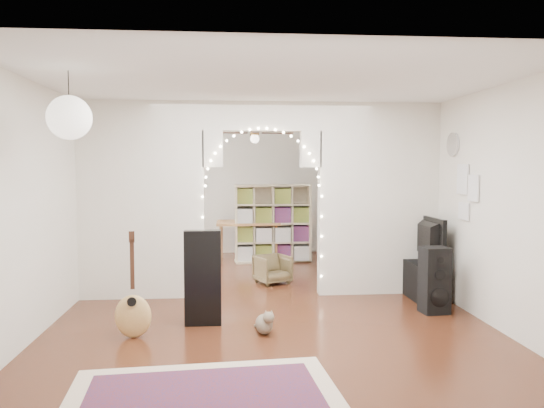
{
  "coord_description": "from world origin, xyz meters",
  "views": [
    {
      "loc": [
        -0.47,
        -7.36,
        1.8
      ],
      "look_at": [
        0.16,
        0.3,
        1.27
      ],
      "focal_mm": 35.0,
      "sensor_mm": 36.0,
      "label": 1
    }
  ],
  "objects": [
    {
      "name": "wall_clock",
      "position": [
        2.48,
        -0.6,
        2.1
      ],
      "size": [
        0.03,
        0.31,
        0.31
      ],
      "primitive_type": "cylinder",
      "rotation": [
        0.0,
        1.57,
        0.0
      ],
      "color": "white",
      "rests_on": "wall_right"
    },
    {
      "name": "acoustic_guitar",
      "position": [
        -1.48,
        -1.77,
        0.42
      ],
      "size": [
        0.4,
        0.21,
        0.96
      ],
      "rotation": [
        0.0,
        0.0,
        0.2
      ],
      "color": "tan",
      "rests_on": "floor"
    },
    {
      "name": "guitar_case",
      "position": [
        -0.76,
        -1.36,
        0.54
      ],
      "size": [
        0.42,
        0.14,
        1.09
      ],
      "primitive_type": "cube",
      "rotation": [
        0.0,
        0.0,
        0.0
      ],
      "color": "black",
      "rests_on": "floor"
    },
    {
      "name": "divider_wall",
      "position": [
        0.0,
        0.0,
        1.42
      ],
      "size": [
        5.0,
        0.2,
        2.7
      ],
      "color": "silver",
      "rests_on": "floor"
    },
    {
      "name": "tv",
      "position": [
        2.2,
        -0.25,
        0.81
      ],
      "size": [
        0.15,
        1.08,
        0.62
      ],
      "primitive_type": "imported",
      "rotation": [
        0.0,
        0.0,
        1.58
      ],
      "color": "black",
      "rests_on": "media_console"
    },
    {
      "name": "wall_back",
      "position": [
        0.0,
        3.75,
        1.35
      ],
      "size": [
        5.0,
        0.02,
        2.7
      ],
      "primitive_type": "cube",
      "color": "silver",
      "rests_on": "floor"
    },
    {
      "name": "dining_table",
      "position": [
        -0.09,
        2.82,
        0.68
      ],
      "size": [
        1.21,
        0.82,
        0.76
      ],
      "rotation": [
        0.0,
        0.0,
        -0.01
      ],
      "color": "brown",
      "rests_on": "floor"
    },
    {
      "name": "paper_lantern",
      "position": [
        -1.9,
        -2.4,
        2.25
      ],
      "size": [
        0.4,
        0.4,
        0.4
      ],
      "primitive_type": "sphere",
      "color": "white",
      "rests_on": "ceiling"
    },
    {
      "name": "media_console",
      "position": [
        2.2,
        -0.25,
        0.25
      ],
      "size": [
        0.41,
        1.0,
        0.5
      ],
      "primitive_type": "cube",
      "rotation": [
        0.0,
        0.0,
        0.01
      ],
      "color": "black",
      "rests_on": "floor"
    },
    {
      "name": "ceiling_fan",
      "position": [
        0.0,
        2.0,
        2.4
      ],
      "size": [
        1.1,
        1.1,
        0.3
      ],
      "primitive_type": null,
      "color": "#AA7438",
      "rests_on": "ceiling"
    },
    {
      "name": "wall_front",
      "position": [
        0.0,
        -3.75,
        1.35
      ],
      "size": [
        5.0,
        0.02,
        2.7
      ],
      "primitive_type": "cube",
      "color": "silver",
      "rests_on": "floor"
    },
    {
      "name": "floor_speaker",
      "position": [
        2.06,
        -1.1,
        0.41
      ],
      "size": [
        0.35,
        0.32,
        0.82
      ],
      "rotation": [
        0.0,
        0.0,
        0.1
      ],
      "color": "black",
      "rests_on": "floor"
    },
    {
      "name": "area_rug",
      "position": [
        -0.66,
        -3.4,
        0.01
      ],
      "size": [
        2.26,
        1.78,
        0.02
      ],
      "primitive_type": "cube",
      "rotation": [
        0.0,
        0.0,
        0.08
      ],
      "color": "maroon",
      "rests_on": "floor"
    },
    {
      "name": "window",
      "position": [
        -2.47,
        1.8,
        1.5
      ],
      "size": [
        0.04,
        1.2,
        1.4
      ],
      "primitive_type": "cube",
      "color": "white",
      "rests_on": "wall_left"
    },
    {
      "name": "wall_left",
      "position": [
        -2.5,
        0.0,
        1.35
      ],
      "size": [
        0.02,
        7.5,
        2.7
      ],
      "primitive_type": "cube",
      "color": "silver",
      "rests_on": "floor"
    },
    {
      "name": "bookcase",
      "position": [
        0.37,
        2.63,
        0.74
      ],
      "size": [
        1.47,
        0.54,
        1.47
      ],
      "primitive_type": "cube",
      "rotation": [
        0.0,
        0.0,
        0.13
      ],
      "color": "tan",
      "rests_on": "floor"
    },
    {
      "name": "wall_right",
      "position": [
        2.5,
        0.0,
        1.35
      ],
      "size": [
        0.02,
        7.5,
        2.7
      ],
      "primitive_type": "cube",
      "color": "silver",
      "rests_on": "floor"
    },
    {
      "name": "dining_chair_left",
      "position": [
        0.21,
        0.74,
        0.22
      ],
      "size": [
        0.63,
        0.64,
        0.44
      ],
      "primitive_type": "imported",
      "rotation": [
        0.0,
        0.0,
        0.44
      ],
      "color": "brown",
      "rests_on": "floor"
    },
    {
      "name": "floor",
      "position": [
        0.0,
        0.0,
        0.0
      ],
      "size": [
        7.5,
        7.5,
        0.0
      ],
      "primitive_type": "plane",
      "color": "black",
      "rests_on": "ground"
    },
    {
      "name": "ceiling",
      "position": [
        0.0,
        0.0,
        2.7
      ],
      "size": [
        5.0,
        7.5,
        0.02
      ],
      "primitive_type": "cube",
      "color": "white",
      "rests_on": "wall_back"
    },
    {
      "name": "fairy_lights",
      "position": [
        0.0,
        -0.13,
        1.55
      ],
      "size": [
        1.64,
        0.04,
        1.6
      ],
      "primitive_type": null,
      "color": "#FFEABF",
      "rests_on": "divider_wall"
    },
    {
      "name": "dining_chair_right",
      "position": [
        1.28,
        0.75,
        0.22
      ],
      "size": [
        0.58,
        0.59,
        0.44
      ],
      "primitive_type": "imported",
      "rotation": [
        0.0,
        0.0,
        -0.26
      ],
      "color": "brown",
      "rests_on": "floor"
    },
    {
      "name": "tabby_cat",
      "position": [
        -0.09,
        -1.76,
        0.12
      ],
      "size": [
        0.28,
        0.44,
        0.29
      ],
      "rotation": [
        0.0,
        0.0,
        0.34
      ],
      "color": "brown",
      "rests_on": "floor"
    },
    {
      "name": "picture_frames",
      "position": [
        2.48,
        -1.0,
        1.5
      ],
      "size": [
        0.02,
        0.5,
        0.7
      ],
      "primitive_type": null,
      "color": "white",
      "rests_on": "wall_right"
    },
    {
      "name": "flower_vase",
      "position": [
        -0.09,
        2.82,
        0.85
      ],
      "size": [
        0.19,
        0.19,
        0.19
      ],
      "primitive_type": "imported",
      "rotation": [
        0.0,
        0.0,
        -0.01
      ],
      "color": "white",
      "rests_on": "dining_table"
    }
  ]
}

